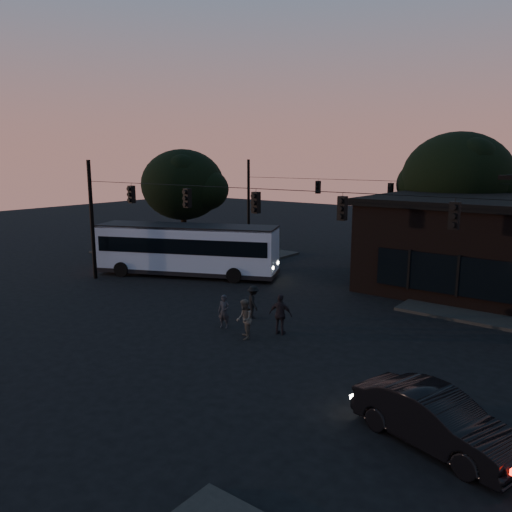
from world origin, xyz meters
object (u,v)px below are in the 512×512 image
Objects in this scene: pedestrian_a at (224,311)px; pedestrian_d at (253,302)px; car at (436,419)px; pedestrian_c at (281,314)px; bus at (187,247)px; pedestrian_b at (244,319)px.

pedestrian_a is 1.93m from pedestrian_d.
pedestrian_a is at bearing 122.28° from pedestrian_d.
pedestrian_c is at bearing 76.77° from car.
pedestrian_a is at bearing 5.82° from pedestrian_c.
car is at bearing -51.87° from bus.
pedestrian_c is at bearing -50.58° from bus.
pedestrian_b is at bearing -36.56° from pedestrian_a.
bus is 10.05m from pedestrian_d.
pedestrian_b is at bearing 157.72° from pedestrian_d.
pedestrian_b is 1.66m from pedestrian_c.
pedestrian_c reaches higher than pedestrian_b.
pedestrian_d is (8.92, -4.51, -1.07)m from bus.
bus reaches higher than pedestrian_d.
pedestrian_c is at bearing 0.43° from pedestrian_a.
pedestrian_b reaches higher than car.
bus is 2.59× the size of car.
pedestrian_c is 2.59m from pedestrian_d.
bus reaches higher than pedestrian_a.
pedestrian_a is 0.96× the size of pedestrian_d.
pedestrian_d is (-10.52, 5.71, 0.04)m from car.
pedestrian_c is (-8.18, 4.62, 0.14)m from car.
car is 9.67m from pedestrian_b.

